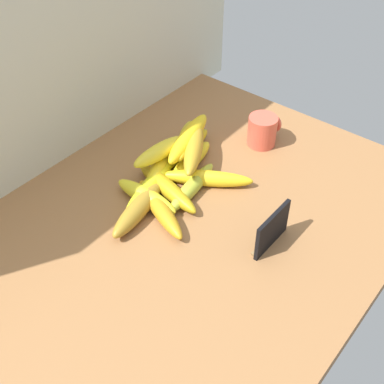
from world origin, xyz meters
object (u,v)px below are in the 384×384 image
(coffee_mug, at_px, (263,130))
(banana_10, at_px, (194,150))
(banana_13, at_px, (185,140))
(banana_8, at_px, (186,149))
(banana_11, at_px, (188,138))
(banana_12, at_px, (160,151))
(banana_7, at_px, (146,197))
(banana_3, at_px, (167,188))
(banana_2, at_px, (192,187))
(banana_6, at_px, (150,186))
(banana_1, at_px, (160,208))
(banana_0, at_px, (207,178))
(banana_5, at_px, (138,209))
(banana_4, at_px, (191,160))
(chalkboard_sign, at_px, (272,231))
(banana_9, at_px, (159,168))

(coffee_mug, height_order, banana_10, banana_10)
(banana_13, bearing_deg, coffee_mug, -31.93)
(banana_8, distance_m, banana_10, 0.07)
(banana_11, distance_m, banana_12, 0.08)
(banana_7, distance_m, banana_11, 0.19)
(banana_12, xyz_separation_m, banana_13, (0.07, -0.02, -0.00))
(banana_10, bearing_deg, banana_3, -175.40)
(banana_2, bearing_deg, banana_3, 134.01)
(banana_6, xyz_separation_m, banana_12, (0.07, 0.03, 0.04))
(banana_1, distance_m, banana_12, 0.15)
(coffee_mug, bearing_deg, banana_11, 147.42)
(banana_0, relative_size, banana_13, 1.35)
(banana_2, xyz_separation_m, banana_5, (-0.13, 0.04, 0.00))
(banana_3, height_order, banana_7, same)
(coffee_mug, height_order, banana_3, coffee_mug)
(banana_4, bearing_deg, banana_2, -139.89)
(chalkboard_sign, relative_size, banana_12, 0.72)
(banana_9, distance_m, banana_12, 0.04)
(banana_1, xyz_separation_m, banana_5, (-0.03, 0.03, 0.00))
(coffee_mug, relative_size, banana_7, 0.52)
(banana_5, relative_size, banana_8, 0.97)
(banana_3, height_order, banana_10, banana_10)
(banana_5, bearing_deg, chalkboard_sign, -67.25)
(banana_7, bearing_deg, banana_3, -17.07)
(banana_1, distance_m, banana_5, 0.05)
(chalkboard_sign, distance_m, banana_6, 0.30)
(banana_6, bearing_deg, banana_5, -156.65)
(coffee_mug, height_order, banana_4, coffee_mug)
(banana_4, bearing_deg, banana_3, -169.56)
(banana_11, bearing_deg, banana_0, -118.11)
(banana_0, height_order, banana_3, same)
(banana_5, relative_size, banana_11, 0.88)
(banana_12, bearing_deg, banana_8, -4.04)
(banana_0, relative_size, banana_12, 1.38)
(banana_13, bearing_deg, banana_4, -115.18)
(banana_1, xyz_separation_m, banana_11, (0.19, 0.08, 0.04))
(banana_9, bearing_deg, banana_2, -90.59)
(banana_6, bearing_deg, banana_8, 9.49)
(chalkboard_sign, relative_size, coffee_mug, 1.27)
(coffee_mug, height_order, banana_12, same)
(banana_0, xyz_separation_m, banana_9, (-0.04, 0.11, 0.00))
(banana_5, xyz_separation_m, banana_7, (0.04, 0.01, -0.00))
(banana_12, bearing_deg, banana_10, -45.68)
(banana_2, xyz_separation_m, banana_6, (-0.06, 0.07, 0.00))
(coffee_mug, bearing_deg, banana_10, 160.86)
(banana_0, distance_m, banana_3, 0.09)
(chalkboard_sign, distance_m, banana_13, 0.33)
(banana_8, relative_size, banana_11, 0.91)
(banana_0, relative_size, banana_10, 1.12)
(banana_5, relative_size, banana_12, 1.20)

